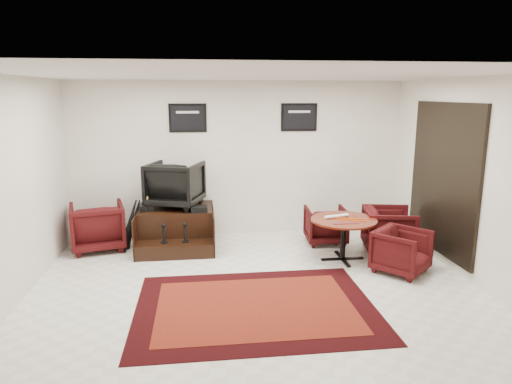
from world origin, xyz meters
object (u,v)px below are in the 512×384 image
Objects in this scene: shine_chair at (175,182)px; armchair_side at (97,224)px; table_chair_corner at (402,249)px; table_chair_window at (389,227)px; table_chair_back at (326,223)px; shine_podium at (176,228)px; meeting_table at (344,224)px.

armchair_side is (-1.30, -0.17, -0.65)m from shine_chair.
table_chair_corner is at bearing 146.81° from armchair_side.
table_chair_window is (3.52, -0.85, -0.69)m from shine_chair.
armchair_side is at bearing 92.92° from table_chair_window.
table_chair_corner is (0.73, -1.46, 0.01)m from table_chair_back.
shine_chair reaches higher than shine_podium.
shine_podium is 3.59m from table_chair_window.
table_chair_back is at bearing 92.69° from meeting_table.
shine_podium is 1.31m from armchair_side.
armchair_side reaches higher than meeting_table.
armchair_side is 1.22× the size of table_chair_corner.
table_chair_back is at bearing 74.52° from table_chair_corner.
armchair_side reaches higher than table_chair_window.
table_chair_window is (0.93, -0.54, 0.05)m from table_chair_back.
shine_chair is at bearing 155.91° from meeting_table.
shine_chair is 1.08× the size of table_chair_window.
table_chair_back is at bearing 70.97° from table_chair_window.
table_chair_back is at bearing 163.89° from armchair_side.
table_chair_window is (0.89, 0.32, -0.18)m from meeting_table.
shine_chair is 2.92m from meeting_table.
shine_chair is 2.71m from table_chair_back.
shine_podium is at bearing 111.67° from table_chair_corner.
armchair_side is at bearing 118.76° from table_chair_corner.
meeting_table is at bearing -21.56° from shine_podium.
armchair_side is 0.85× the size of meeting_table.
armchair_side is 4.89m from table_chair_corner.
table_chair_window is at bearing 20.03° from meeting_table.
shine_podium is at bearing 89.52° from table_chair_window.
table_chair_window is at bearing 157.96° from armchair_side.
armchair_side is 1.24× the size of table_chair_back.
meeting_table is 1.27× the size of table_chair_window.
table_chair_back reaches higher than shine_podium.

